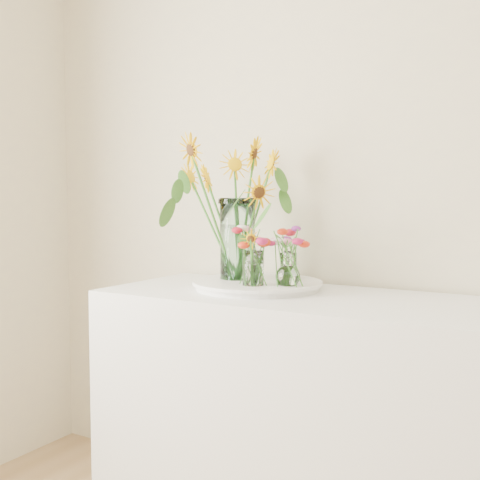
{
  "coord_description": "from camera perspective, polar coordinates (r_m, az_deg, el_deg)",
  "views": [
    {
      "loc": [
        0.33,
        0.05,
        1.24
      ],
      "look_at": [
        -0.79,
        1.95,
        1.08
      ],
      "focal_mm": 45.0,
      "sensor_mm": 36.0,
      "label": 1
    }
  ],
  "objects": [
    {
      "name": "counter",
      "position": [
        2.22,
        5.49,
        -16.74
      ],
      "size": [
        1.4,
        0.6,
        0.9
      ],
      "primitive_type": "cube",
      "color": "white",
      "rests_on": "ground_plane"
    },
    {
      "name": "small_vase_c",
      "position": [
        2.25,
        4.61,
        -2.58
      ],
      "size": [
        0.07,
        0.07,
        0.11
      ],
      "primitive_type": "cylinder",
      "rotation": [
        0.0,
        0.0,
        -0.11
      ],
      "color": "white",
      "rests_on": "tray"
    },
    {
      "name": "tray",
      "position": [
        2.23,
        1.66,
        -4.35
      ],
      "size": [
        0.45,
        0.45,
        0.02
      ],
      "primitive_type": "cylinder",
      "color": "white",
      "rests_on": "counter"
    },
    {
      "name": "sunflower_bouquet",
      "position": [
        2.27,
        -0.23,
        3.35
      ],
      "size": [
        0.82,
        0.82,
        0.57
      ],
      "primitive_type": null,
      "rotation": [
        0.0,
        0.0,
        -0.1
      ],
      "color": "#FABC05",
      "rests_on": "tray"
    },
    {
      "name": "small_vase_b",
      "position": [
        2.11,
        4.56,
        -2.77
      ],
      "size": [
        0.11,
        0.11,
        0.13
      ],
      "primitive_type": null,
      "rotation": [
        0.0,
        0.0,
        -0.26
      ],
      "color": "white",
      "rests_on": "tray"
    },
    {
      "name": "wildflower_posy_c",
      "position": [
        2.24,
        4.61,
        -1.43
      ],
      "size": [
        0.2,
        0.2,
        0.2
      ],
      "primitive_type": null,
      "color": "red",
      "rests_on": "tray"
    },
    {
      "name": "small_vase_a",
      "position": [
        2.11,
        1.26,
        -2.73
      ],
      "size": [
        0.08,
        0.08,
        0.13
      ],
      "primitive_type": "cylinder",
      "rotation": [
        0.0,
        0.0,
        -0.01
      ],
      "color": "white",
      "rests_on": "tray"
    },
    {
      "name": "wildflower_posy_b",
      "position": [
        2.1,
        4.57,
        -1.55
      ],
      "size": [
        0.23,
        0.23,
        0.22
      ],
      "primitive_type": null,
      "color": "red",
      "rests_on": "tray"
    },
    {
      "name": "wildflower_posy_a",
      "position": [
        2.1,
        1.26,
        -1.51
      ],
      "size": [
        0.2,
        0.2,
        0.22
      ],
      "primitive_type": null,
      "color": "red",
      "rests_on": "tray"
    },
    {
      "name": "mason_jar",
      "position": [
        2.27,
        -0.23,
        0.08
      ],
      "size": [
        0.15,
        0.15,
        0.31
      ],
      "primitive_type": "cylinder",
      "rotation": [
        0.0,
        0.0,
        -0.1
      ],
      "color": "silver",
      "rests_on": "tray"
    }
  ]
}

